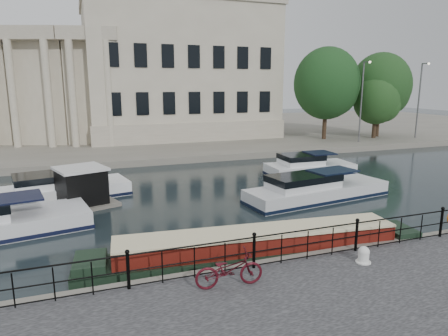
{
  "coord_description": "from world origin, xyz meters",
  "views": [
    {
      "loc": [
        -5.02,
        -13.28,
        6.44
      ],
      "look_at": [
        0.5,
        2.0,
        3.0
      ],
      "focal_mm": 32.0,
      "sensor_mm": 36.0,
      "label": 1
    }
  ],
  "objects_px": {
    "mooring_bollard": "(364,255)",
    "bicycle": "(229,269)",
    "narrowboat": "(259,251)",
    "harbour_hut": "(82,189)"
  },
  "relations": [
    {
      "from": "narrowboat",
      "to": "mooring_bollard",
      "type": "bearing_deg",
      "value": -35.7
    },
    {
      "from": "mooring_bollard",
      "to": "narrowboat",
      "type": "distance_m",
      "value": 3.68
    },
    {
      "from": "bicycle",
      "to": "harbour_hut",
      "type": "distance_m",
      "value": 12.46
    },
    {
      "from": "narrowboat",
      "to": "bicycle",
      "type": "bearing_deg",
      "value": -125.51
    },
    {
      "from": "bicycle",
      "to": "mooring_bollard",
      "type": "height_order",
      "value": "bicycle"
    },
    {
      "from": "narrowboat",
      "to": "harbour_hut",
      "type": "distance_m",
      "value": 11.22
    },
    {
      "from": "narrowboat",
      "to": "harbour_hut",
      "type": "xyz_separation_m",
      "value": [
        -6.06,
        9.42,
        0.59
      ]
    },
    {
      "from": "bicycle",
      "to": "narrowboat",
      "type": "distance_m",
      "value": 3.24
    },
    {
      "from": "mooring_bollard",
      "to": "bicycle",
      "type": "bearing_deg",
      "value": 179.81
    },
    {
      "from": "bicycle",
      "to": "mooring_bollard",
      "type": "bearing_deg",
      "value": -85.38
    }
  ]
}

